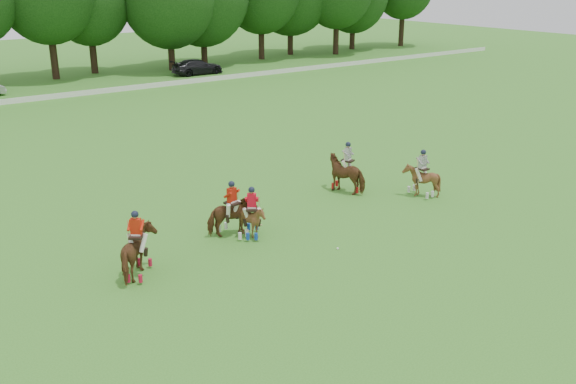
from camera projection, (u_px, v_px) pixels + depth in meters
ground at (301, 274)px, 22.76m from camera, size 180.00×180.00×0.00m
boundary_rail at (14, 101)px, 51.57m from camera, size 120.00×0.10×0.44m
car_right at (197, 67)px, 65.58m from camera, size 5.36×2.24×1.55m
polo_red_a at (138, 252)px, 22.37m from camera, size 2.06×2.21×2.45m
polo_red_b at (232, 217)px, 25.78m from camera, size 1.89×1.72×2.34m
polo_red_c at (252, 219)px, 25.74m from camera, size 1.64×1.68×2.12m
polo_stripe_a at (347, 173)px, 31.01m from camera, size 1.71×2.32×2.47m
polo_stripe_b at (421, 180)px, 30.37m from camera, size 1.29×1.44×2.28m
polo_ball at (338, 248)px, 24.76m from camera, size 0.09×0.09×0.09m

